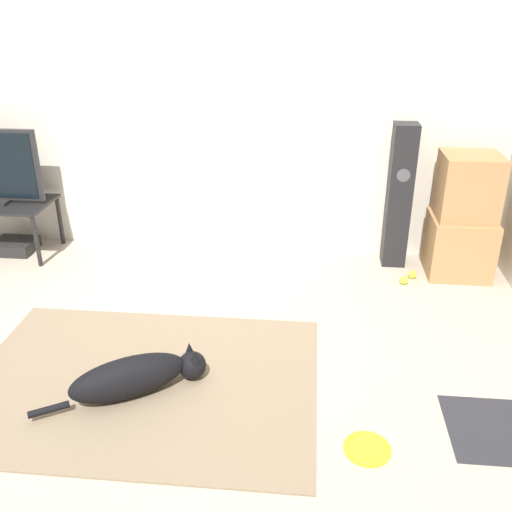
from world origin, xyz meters
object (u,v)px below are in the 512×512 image
(dog, at_px, (136,376))
(floor_speaker, at_px, (399,197))
(game_console, at_px, (14,246))
(cardboard_box_upper, at_px, (468,186))
(tennis_ball_near_speaker, at_px, (412,274))
(tennis_ball_by_boxes, at_px, (404,280))
(frisbee, at_px, (367,448))
(cardboard_box_lower, at_px, (459,245))

(dog, bearing_deg, floor_speaker, 49.25)
(dog, distance_m, game_console, 2.39)
(cardboard_box_upper, xyz_separation_m, tennis_ball_near_speaker, (-0.36, -0.16, -0.68))
(tennis_ball_by_boxes, distance_m, tennis_ball_near_speaker, 0.13)
(frisbee, height_order, cardboard_box_upper, cardboard_box_upper)
(frisbee, bearing_deg, game_console, 143.81)
(tennis_ball_by_boxes, height_order, game_console, game_console)
(frisbee, relative_size, floor_speaker, 0.20)
(dog, distance_m, tennis_ball_near_speaker, 2.35)
(game_console, bearing_deg, tennis_ball_near_speaker, -3.15)
(floor_speaker, height_order, tennis_ball_by_boxes, floor_speaker)
(frisbee, relative_size, game_console, 0.67)
(cardboard_box_upper, bearing_deg, floor_speaker, 166.16)
(cardboard_box_lower, bearing_deg, frisbee, -112.55)
(dog, height_order, tennis_ball_by_boxes, dog)
(cardboard_box_lower, distance_m, cardboard_box_upper, 0.48)
(dog, distance_m, frisbee, 1.28)
(tennis_ball_by_boxes, xyz_separation_m, game_console, (-3.26, 0.29, 0.02))
(dog, distance_m, floor_speaker, 2.50)
(tennis_ball_near_speaker, bearing_deg, floor_speaker, 114.42)
(dog, xyz_separation_m, cardboard_box_upper, (2.09, 1.74, 0.59))
(frisbee, height_order, game_console, game_console)
(cardboard_box_lower, relative_size, tennis_ball_by_boxes, 7.22)
(floor_speaker, height_order, game_console, floor_speaker)
(tennis_ball_by_boxes, bearing_deg, floor_speaker, 96.80)
(tennis_ball_by_boxes, bearing_deg, cardboard_box_lower, 29.55)
(floor_speaker, height_order, tennis_ball_near_speaker, floor_speaker)
(tennis_ball_by_boxes, bearing_deg, frisbee, -102.97)
(cardboard_box_upper, bearing_deg, game_console, 179.56)
(cardboard_box_lower, height_order, tennis_ball_near_speaker, cardboard_box_lower)
(cardboard_box_upper, height_order, tennis_ball_near_speaker, cardboard_box_upper)
(dog, relative_size, cardboard_box_upper, 1.76)
(cardboard_box_lower, relative_size, floor_speaker, 0.41)
(floor_speaker, xyz_separation_m, game_console, (-3.21, -0.09, -0.53))
(game_console, bearing_deg, tennis_ball_by_boxes, -5.06)
(dog, height_order, tennis_ball_near_speaker, dog)
(game_console, bearing_deg, cardboard_box_upper, -0.44)
(frisbee, xyz_separation_m, tennis_ball_by_boxes, (0.41, 1.79, 0.02))
(floor_speaker, bearing_deg, tennis_ball_by_boxes, -83.20)
(dog, relative_size, cardboard_box_lower, 1.80)
(cardboard_box_upper, distance_m, tennis_ball_near_speaker, 0.78)
(dog, bearing_deg, frisbee, -14.00)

